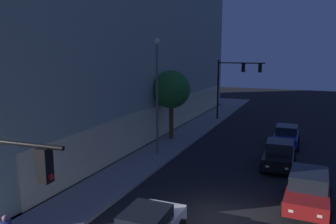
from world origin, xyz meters
name	(u,v)px	position (x,y,z in m)	size (l,w,h in m)	color
ground_plane	(218,220)	(0.00, 0.00, 0.00)	(120.00, 120.00, 0.00)	black
modern_building	(56,26)	(14.37, 21.20, 10.21)	(39.40, 25.71, 20.55)	#4C4C51
traffic_light_far_corner	(235,77)	(22.38, 4.13, 4.91)	(0.56, 5.10, 6.62)	black
street_lamp_sidewalk	(157,83)	(7.76, 6.61, 5.37)	(0.44, 0.44, 8.36)	#5E5E5E
sidewalk_tree	(171,90)	(12.36, 7.41, 4.41)	(3.24, 3.24, 5.91)	#54351E
car_red	(308,189)	(3.14, -3.69, 0.88)	(4.58, 2.27, 1.71)	maroon
car_black	(279,155)	(8.63, -1.87, 0.85)	(4.33, 2.19, 1.72)	black
car_blue	(286,136)	(14.37, -1.93, 0.82)	(4.08, 2.10, 1.63)	navy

